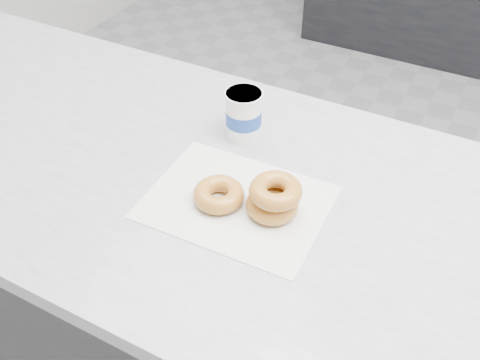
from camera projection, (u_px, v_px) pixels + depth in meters
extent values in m
plane|color=gray|center=(420.00, 311.00, 1.91)|extent=(5.00, 5.00, 0.00)
cube|color=#B5B5B9|center=(450.00, 272.00, 0.93)|extent=(3.06, 0.76, 0.04)
cube|color=silver|center=(237.00, 202.00, 1.03)|extent=(0.35, 0.27, 0.00)
torus|color=#C17235|center=(219.00, 194.00, 1.02)|extent=(0.13, 0.13, 0.03)
torus|color=#C17235|center=(272.00, 205.00, 1.00)|extent=(0.10, 0.10, 0.03)
torus|color=#C17235|center=(276.00, 191.00, 0.98)|extent=(0.12, 0.12, 0.03)
cylinder|color=white|center=(244.00, 115.00, 1.16)|extent=(0.10, 0.10, 0.11)
cylinder|color=white|center=(244.00, 94.00, 1.12)|extent=(0.08, 0.08, 0.01)
cylinder|color=navy|center=(244.00, 117.00, 1.16)|extent=(0.10, 0.10, 0.03)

